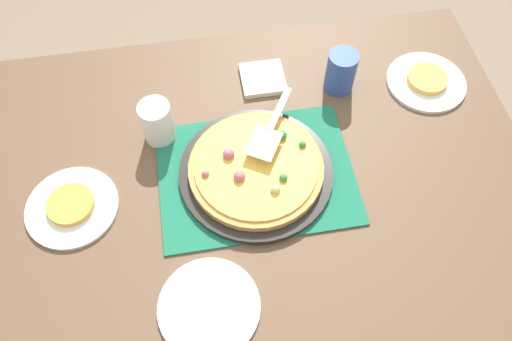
% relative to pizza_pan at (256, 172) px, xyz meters
% --- Properties ---
extents(ground_plane, '(8.00, 8.00, 0.00)m').
position_rel_pizza_pan_xyz_m(ground_plane, '(0.00, 0.00, -0.76)').
color(ground_plane, '#84705B').
extents(dining_table, '(1.40, 1.00, 0.75)m').
position_rel_pizza_pan_xyz_m(dining_table, '(0.00, 0.00, -0.12)').
color(dining_table, brown).
rests_on(dining_table, ground_plane).
extents(placemat, '(0.48, 0.36, 0.01)m').
position_rel_pizza_pan_xyz_m(placemat, '(0.00, 0.00, -0.01)').
color(placemat, '#196B4C').
rests_on(placemat, dining_table).
extents(pizza_pan, '(0.38, 0.38, 0.01)m').
position_rel_pizza_pan_xyz_m(pizza_pan, '(0.00, 0.00, 0.00)').
color(pizza_pan, black).
rests_on(pizza_pan, placemat).
extents(pizza, '(0.33, 0.33, 0.05)m').
position_rel_pizza_pan_xyz_m(pizza, '(-0.00, -0.00, 0.02)').
color(pizza, tan).
rests_on(pizza, pizza_pan).
extents(plate_near_left, '(0.22, 0.22, 0.01)m').
position_rel_pizza_pan_xyz_m(plate_near_left, '(0.45, 0.02, -0.01)').
color(plate_near_left, white).
rests_on(plate_near_left, dining_table).
extents(plate_far_right, '(0.22, 0.22, 0.01)m').
position_rel_pizza_pan_xyz_m(plate_far_right, '(-0.52, -0.22, -0.01)').
color(plate_far_right, white).
rests_on(plate_far_right, dining_table).
extents(plate_side, '(0.22, 0.22, 0.01)m').
position_rel_pizza_pan_xyz_m(plate_side, '(0.15, 0.31, -0.01)').
color(plate_side, white).
rests_on(plate_side, dining_table).
extents(served_slice_left, '(0.11, 0.11, 0.02)m').
position_rel_pizza_pan_xyz_m(served_slice_left, '(0.45, 0.02, 0.01)').
color(served_slice_left, gold).
rests_on(served_slice_left, plate_near_left).
extents(served_slice_right, '(0.11, 0.11, 0.02)m').
position_rel_pizza_pan_xyz_m(served_slice_right, '(-0.52, -0.22, 0.01)').
color(served_slice_right, '#EAB747').
rests_on(served_slice_right, plate_far_right).
extents(cup_near, '(0.08, 0.08, 0.12)m').
position_rel_pizza_pan_xyz_m(cup_near, '(-0.27, -0.25, 0.05)').
color(cup_near, '#3351AD').
rests_on(cup_near, dining_table).
extents(cup_far, '(0.08, 0.08, 0.12)m').
position_rel_pizza_pan_xyz_m(cup_far, '(0.23, -0.16, 0.05)').
color(cup_far, white).
rests_on(cup_far, dining_table).
extents(pizza_server, '(0.15, 0.22, 0.01)m').
position_rel_pizza_pan_xyz_m(pizza_server, '(-0.05, -0.08, 0.06)').
color(pizza_server, silver).
rests_on(pizza_server, pizza).
extents(napkin_stack, '(0.12, 0.12, 0.02)m').
position_rel_pizza_pan_xyz_m(napkin_stack, '(-0.07, -0.30, -0.01)').
color(napkin_stack, white).
rests_on(napkin_stack, dining_table).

